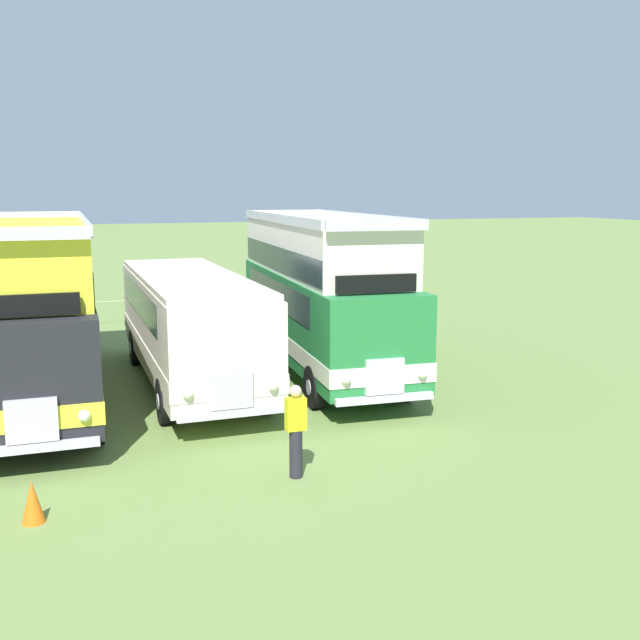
# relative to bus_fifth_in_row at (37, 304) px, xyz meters

# --- Properties ---
(bus_fifth_in_row) EXTENTS (2.68, 11.46, 4.52)m
(bus_fifth_in_row) POSITION_rel_bus_fifth_in_row_xyz_m (0.00, 0.00, 0.00)
(bus_fifth_in_row) COLOR black
(bus_fifth_in_row) RESTS_ON ground
(bus_sixth_in_row) EXTENTS (2.67, 9.71, 2.99)m
(bus_sixth_in_row) POSITION_rel_bus_fifth_in_row_xyz_m (3.75, -0.10, -0.61)
(bus_sixth_in_row) COLOR silver
(bus_sixth_in_row) RESTS_ON ground
(bus_seventh_in_row) EXTENTS (3.08, 10.06, 4.52)m
(bus_seventh_in_row) POSITION_rel_bus_fifth_in_row_xyz_m (7.51, 0.04, -0.01)
(bus_seventh_in_row) COLOR #237538
(bus_seventh_in_row) RESTS_ON ground
(cone_far_end) EXTENTS (0.36, 0.36, 0.70)m
(cone_far_end) POSITION_rel_bus_fifth_in_row_xyz_m (-0.02, -7.68, -2.02)
(cone_far_end) COLOR orange
(cone_far_end) RESTS_ON ground
(marshal_person) EXTENTS (0.36, 0.24, 1.73)m
(marshal_person) POSITION_rel_bus_fifth_in_row_xyz_m (4.45, -7.28, -1.48)
(marshal_person) COLOR #23232D
(marshal_person) RESTS_ON ground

